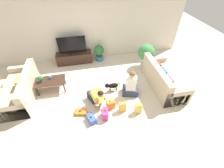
# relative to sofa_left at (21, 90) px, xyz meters

# --- Properties ---
(ground_plane) EXTENTS (16.00, 16.00, 0.00)m
(ground_plane) POSITION_rel_sofa_left_xyz_m (2.40, -0.57, -0.31)
(ground_plane) COLOR beige
(wall_back) EXTENTS (8.40, 0.06, 2.60)m
(wall_back) POSITION_rel_sofa_left_xyz_m (2.40, 2.06, 0.99)
(wall_back) COLOR beige
(wall_back) RESTS_ON ground_plane
(sofa_left) EXTENTS (0.91, 1.96, 0.87)m
(sofa_left) POSITION_rel_sofa_left_xyz_m (0.00, 0.00, 0.00)
(sofa_left) COLOR #C6B293
(sofa_left) RESTS_ON ground_plane
(sofa_right) EXTENTS (0.91, 1.96, 0.87)m
(sofa_right) POSITION_rel_sofa_left_xyz_m (4.79, -0.46, 0.01)
(sofa_right) COLOR #C6B293
(sofa_right) RESTS_ON ground_plane
(coffee_table) EXTENTS (1.00, 0.57, 0.42)m
(coffee_table) POSITION_rel_sofa_left_xyz_m (0.93, 0.17, 0.06)
(coffee_table) COLOR #382319
(coffee_table) RESTS_ON ground_plane
(tv_console) EXTENTS (1.47, 0.46, 0.46)m
(tv_console) POSITION_rel_sofa_left_xyz_m (1.76, 1.76, -0.08)
(tv_console) COLOR #382319
(tv_console) RESTS_ON ground_plane
(tv) EXTENTS (1.12, 0.20, 0.73)m
(tv) POSITION_rel_sofa_left_xyz_m (1.76, 1.76, 0.48)
(tv) COLOR black
(tv) RESTS_ON tv_console
(potted_plant_back_right) EXTENTS (0.42, 0.42, 0.71)m
(potted_plant_back_right) POSITION_rel_sofa_left_xyz_m (2.84, 1.71, 0.11)
(potted_plant_back_right) COLOR #336B84
(potted_plant_back_right) RESTS_ON ground_plane
(potted_plant_corner_right) EXTENTS (0.65, 0.65, 0.98)m
(potted_plant_corner_right) POSITION_rel_sofa_left_xyz_m (4.64, 0.87, 0.31)
(potted_plant_corner_right) COLOR beige
(potted_plant_corner_right) RESTS_ON ground_plane
(person_kneeling) EXTENTS (0.59, 0.80, 0.76)m
(person_kneeling) POSITION_rel_sofa_left_xyz_m (2.39, -0.79, 0.03)
(person_kneeling) COLOR #23232D
(person_kneeling) RESTS_ON ground_plane
(person_sitting) EXTENTS (0.61, 0.57, 0.99)m
(person_sitting) POSITION_rel_sofa_left_xyz_m (3.56, -0.60, 0.06)
(person_sitting) COLOR #283351
(person_sitting) RESTS_ON ground_plane
(dog) EXTENTS (0.57, 0.18, 0.35)m
(dog) POSITION_rel_sofa_left_xyz_m (2.98, -0.32, -0.08)
(dog) COLOR black
(dog) RESTS_ON ground_plane
(gift_box_a) EXTENTS (0.39, 0.29, 0.17)m
(gift_box_a) POSITION_rel_sofa_left_xyz_m (1.86, -1.09, -0.25)
(gift_box_a) COLOR orange
(gift_box_a) RESTS_ON ground_plane
(gift_box_b) EXTENTS (0.22, 0.33, 0.35)m
(gift_box_b) POSITION_rel_sofa_left_xyz_m (2.57, -1.38, -0.16)
(gift_box_b) COLOR #CC3389
(gift_box_b) RESTS_ON ground_plane
(gift_box_c) EXTENTS (0.28, 0.36, 0.25)m
(gift_box_c) POSITION_rel_sofa_left_xyz_m (2.15, -1.43, -0.21)
(gift_box_c) COLOR #3D51BC
(gift_box_c) RESTS_ON ground_plane
(gift_box_d) EXTENTS (0.27, 0.21, 0.34)m
(gift_box_d) POSITION_rel_sofa_left_xyz_m (2.78, -1.06, -0.16)
(gift_box_d) COLOR orange
(gift_box_d) RESTS_ON ground_plane
(gift_bag_a) EXTENTS (0.21, 0.14, 0.37)m
(gift_bag_a) POSITION_rel_sofa_left_xyz_m (3.56, -1.41, -0.13)
(gift_bag_a) COLOR #E5B74C
(gift_bag_a) RESTS_ON ground_plane
(gift_bag_b) EXTENTS (0.22, 0.15, 0.37)m
(gift_bag_b) POSITION_rel_sofa_left_xyz_m (3.12, -1.25, -0.13)
(gift_bag_b) COLOR #E5B74C
(gift_bag_b) RESTS_ON ground_plane
(mug) EXTENTS (0.12, 0.08, 0.09)m
(mug) POSITION_rel_sofa_left_xyz_m (0.96, 0.28, 0.16)
(mug) COLOR #386BAD
(mug) RESTS_ON coffee_table
(tabletop_plant) EXTENTS (0.17, 0.17, 0.22)m
(tabletop_plant) POSITION_rel_sofa_left_xyz_m (0.67, 0.18, 0.23)
(tabletop_plant) COLOR #336B84
(tabletop_plant) RESTS_ON coffee_table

